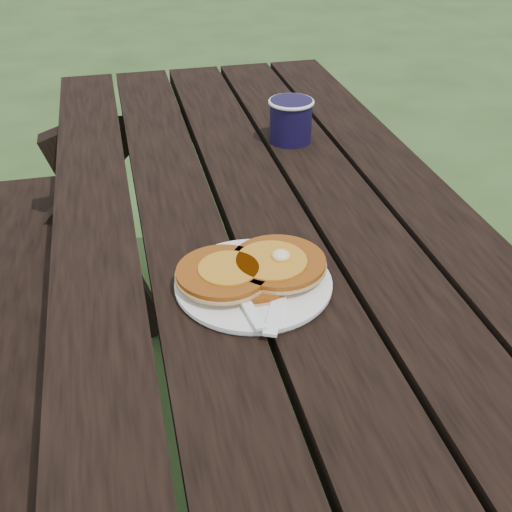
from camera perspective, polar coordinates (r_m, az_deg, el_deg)
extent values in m
plane|color=#2B441D|center=(1.65, 0.79, -19.73)|extent=(60.00, 60.00, 0.00)
cube|color=black|center=(1.16, 1.06, 2.52)|extent=(0.75, 1.80, 0.04)
cube|color=black|center=(1.54, 21.51, -4.83)|extent=(0.25, 1.80, 0.04)
cylinder|color=white|center=(0.97, -0.23, -2.49)|extent=(0.25, 0.25, 0.01)
cylinder|color=#924710|center=(0.97, -0.48, -1.68)|extent=(0.14, 0.14, 0.01)
cylinder|color=#924710|center=(0.95, -2.97, -1.50)|extent=(0.14, 0.14, 0.01)
cylinder|color=#924710|center=(0.98, 1.99, -0.59)|extent=(0.15, 0.15, 0.01)
cylinder|color=#AF6F19|center=(0.97, 1.38, -0.36)|extent=(0.11, 0.11, 0.00)
ellipsoid|color=#F4E59E|center=(0.97, 2.24, 0.04)|extent=(0.03, 0.03, 0.02)
cube|color=white|center=(0.93, 2.15, -3.55)|extent=(0.09, 0.17, 0.00)
cylinder|color=black|center=(1.44, 3.10, 11.91)|extent=(0.09, 0.09, 0.09)
torus|color=white|center=(1.42, 3.16, 13.53)|extent=(0.10, 0.10, 0.01)
cylinder|color=black|center=(1.42, 3.15, 13.45)|extent=(0.08, 0.08, 0.01)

